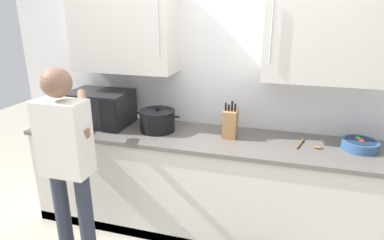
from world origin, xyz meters
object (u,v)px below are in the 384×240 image
(microwave_oven, at_px, (97,108))
(knife_block, at_px, (230,123))
(wooden_spoon, at_px, (309,145))
(stock_pot, at_px, (157,120))
(person_figure, at_px, (66,156))
(fruit_bowl, at_px, (360,144))

(microwave_oven, relative_size, knife_block, 2.47)
(wooden_spoon, bearing_deg, knife_block, 176.59)
(knife_block, bearing_deg, wooden_spoon, -3.41)
(stock_pot, bearing_deg, microwave_oven, 178.91)
(knife_block, xyz_separation_m, wooden_spoon, (0.63, -0.04, -0.11))
(person_figure, bearing_deg, knife_block, 36.70)
(microwave_oven, bearing_deg, knife_block, 1.04)
(fruit_bowl, xyz_separation_m, person_figure, (-2.00, -0.78, -0.01))
(microwave_oven, distance_m, knife_block, 1.22)
(stock_pot, distance_m, person_figure, 0.83)
(microwave_oven, bearing_deg, wooden_spoon, -0.47)
(microwave_oven, relative_size, person_figure, 0.50)
(stock_pot, bearing_deg, knife_block, 3.06)
(microwave_oven, distance_m, person_figure, 0.78)
(stock_pot, relative_size, person_figure, 0.26)
(microwave_oven, distance_m, wooden_spoon, 1.85)
(person_figure, bearing_deg, wooden_spoon, 23.72)
(fruit_bowl, height_order, stock_pot, stock_pot)
(microwave_oven, bearing_deg, fruit_bowl, 0.97)
(fruit_bowl, distance_m, person_figure, 2.15)
(knife_block, xyz_separation_m, stock_pot, (-0.63, -0.03, -0.02))
(fruit_bowl, xyz_separation_m, stock_pot, (-1.61, -0.05, 0.05))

